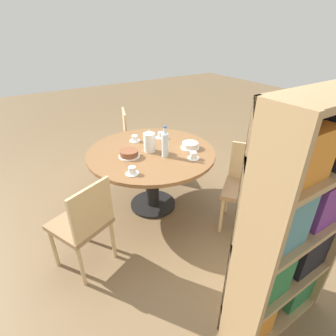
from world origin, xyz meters
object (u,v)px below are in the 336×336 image
Objects in this scene: bookshelf at (292,230)px; coffee_pot at (149,142)px; chair_a at (246,185)px; water_bottle at (165,144)px; cup_d at (132,171)px; cake_second at (190,146)px; cup_b at (135,139)px; chair_c at (84,223)px; cup_a at (161,136)px; cup_c at (193,156)px; chair_b at (135,137)px; cake_main at (129,154)px.

bookshelf reaches higher than coffee_pot.
chair_a is 0.92m from water_bottle.
bookshelf is 1.39m from cup_d.
cup_b is at bearing -50.26° from cake_second.
chair_c is 1.08m from water_bottle.
water_bottle is at bearing -171.29° from chair_a.
water_bottle is at bearing 89.58° from bookshelf.
bookshelf is 5.11× the size of water_bottle.
cup_a is at bearing -139.43° from coffee_pot.
cup_c is at bearing 135.72° from water_bottle.
bookshelf reaches higher than cup_b.
chair_c is 0.60m from cup_d.
chair_b is at bearing -84.82° from cake_second.
cake_second is at bearing 169.05° from chair_c.
cup_a is at bearing -154.76° from cake_main.
cake_main is at bearing 25.24° from cup_a.
chair_a is 4.26× the size of cake_second.
cup_a is at bearing -116.53° from water_bottle.
cake_second is 1.64× the size of cup_c.
chair_b is at bearing -101.20° from water_bottle.
bookshelf is 7.66× the size of cake_main.
bookshelf is at bearing 105.82° from chair_c.
cake_second is (-1.31, -0.28, 0.27)m from chair_c.
cup_a is 0.32m from cup_b.
chair_c is 0.53× the size of bookshelf.
water_bottle reaches higher than cake_main.
cup_d is (0.37, 0.33, -0.08)m from coffee_pot.
chair_a reaches higher than cup_c.
cake_second is at bearing -168.32° from cup_d.
chair_a is 3.62× the size of coffee_pot.
cake_main is at bearing 55.25° from cup_b.
cup_d is at bearing 169.89° from chair_c.
bookshelf reaches higher than chair_c.
cup_c is (-0.22, -1.25, -0.08)m from bookshelf.
chair_a is at bearing 112.87° from cake_second.
coffee_pot reaches higher than cup_b.
cup_c is (-0.53, 0.39, -0.00)m from cake_main.
cup_b is 0.76m from cup_d.
cup_a and cup_c have the same top height.
chair_a reaches higher than cup_b.
cup_c is 0.66m from cup_d.
cup_d is (0.66, -0.06, 0.00)m from cup_c.
cup_b is at bearing -14.85° from cup_a.
cake_main is at bearing 100.55° from bookshelf.
cake_second is (-0.10, 1.16, 0.27)m from chair_b.
cake_second is at bearing -120.06° from cup_c.
chair_a is 0.53× the size of bookshelf.
bookshelf is at bearing 83.01° from cup_a.
cup_a is (-0.54, -0.25, -0.00)m from cake_main.
cup_a is (-0.22, -0.45, -0.10)m from water_bottle.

